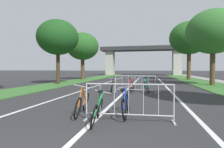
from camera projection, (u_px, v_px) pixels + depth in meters
grass_verge_left at (83, 80)px, 23.50m from camera, size 3.10×49.74×0.05m
grass_verge_right at (196, 81)px, 20.79m from camera, size 3.10×49.74×0.05m
sidewalk_path_right at (220, 82)px, 20.30m from camera, size 1.87×49.74×0.08m
lane_stripe_center at (132, 85)px, 16.31m from camera, size 0.14×28.77×0.01m
lane_stripe_right_lane at (165, 86)px, 15.73m from camera, size 0.14×28.77×0.01m
lane_stripe_left_lane at (100, 85)px, 16.88m from camera, size 0.14×28.77×0.01m
overpass_bridge at (142, 55)px, 42.35m from camera, size 19.35×3.83×6.62m
tree_left_oak_mid at (58, 38)px, 17.09m from camera, size 3.86×3.86×6.06m
tree_left_maple_mid at (83, 47)px, 24.62m from camera, size 4.33×4.33×6.35m
tree_right_oak_near at (213, 32)px, 15.90m from camera, size 4.55×4.55×6.65m
tree_right_pine_far at (189, 38)px, 23.82m from camera, size 5.05×5.05×7.67m
crowd_barrier_nearest at (129, 102)px, 5.08m from camera, size 2.51×0.56×1.05m
crowd_barrier_second at (135, 84)px, 11.16m from camera, size 2.49×0.44×1.05m
bicycle_green_0 at (98, 110)px, 4.89m from camera, size 0.50×1.58×0.92m
bicycle_black_1 at (112, 87)px, 10.91m from camera, size 0.52×1.62×0.90m
bicycle_red_2 at (132, 86)px, 11.59m from camera, size 0.54×1.57×0.93m
bicycle_teal_3 at (146, 86)px, 11.50m from camera, size 0.67×1.62×1.02m
bicycle_orange_4 at (83, 103)px, 5.77m from camera, size 0.61×1.70×1.01m
bicycle_blue_5 at (126, 104)px, 5.64m from camera, size 0.52×1.70×0.89m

